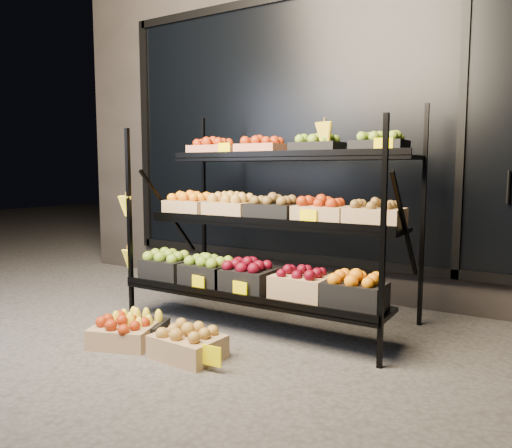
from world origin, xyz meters
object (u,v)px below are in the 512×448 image
Objects in this scene: floor_crate_left at (123,332)px; floor_crate_midleft at (138,327)px; display_rack at (266,221)px; floor_crate_midright at (188,343)px.

floor_crate_left is 1.05× the size of floor_crate_midleft.
display_rack is 1.31m from floor_crate_left.
display_rack is at bearing 34.96° from floor_crate_midleft.
floor_crate_midright reaches higher than floor_crate_midleft.
display_rack reaches higher than floor_crate_midleft.
floor_crate_left is at bearing -169.17° from floor_crate_midright.
floor_crate_left is 0.51m from floor_crate_midright.
display_rack reaches higher than floor_crate_left.
floor_crate_midleft is (-0.00, 0.14, -0.00)m from floor_crate_left.
floor_crate_midright is at bearing -93.08° from display_rack.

